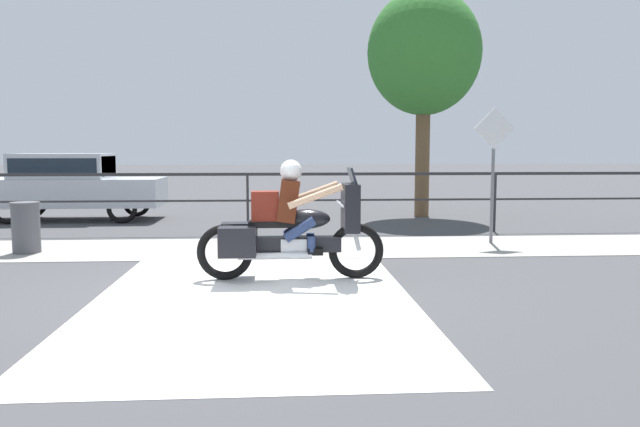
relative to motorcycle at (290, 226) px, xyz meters
The scene contains 9 objects.
ground_plane 1.30m from the motorcycle, 135.56° to the right, with size 120.00×120.00×0.00m, color #424244.
sidewalk_band 2.84m from the motorcycle, 106.39° to the left, with size 44.00×2.40×0.01m, color #99968E.
crosswalk_band 1.27m from the motorcycle, 114.89° to the right, with size 3.67×6.00×0.01m, color silver.
fence_railing 4.49m from the motorcycle, 99.98° to the left, with size 36.00×0.05×1.25m.
motorcycle is the anchor object (origin of this frame).
parked_car 8.84m from the motorcycle, 125.71° to the left, with size 4.16×1.63×1.61m.
trash_bin 4.93m from the motorcycle, 151.58° to the left, with size 0.46×0.46×0.85m.
street_sign 4.81m from the motorcycle, 37.83° to the left, with size 0.75×0.06×2.46m.
tree_behind_sign 8.90m from the motorcycle, 64.92° to the left, with size 2.83×2.83×5.67m.
Camera 1 is at (0.63, -7.42, 1.74)m, focal length 35.00 mm.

